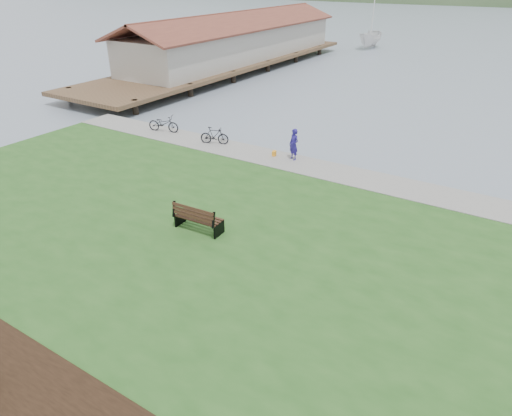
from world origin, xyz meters
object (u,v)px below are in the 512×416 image
Objects in this scene: park_bench at (197,218)px; bicycle_a at (163,124)px; person at (294,142)px; sailboat at (369,48)px.

park_bench is 0.96× the size of bicycle_a.
person is 0.98× the size of bicycle_a.
sailboat is (-10.52, 40.68, -1.35)m from person.
bicycle_a is (-9.03, 8.10, -0.05)m from park_bench.
person is at bearing 89.63° from park_bench.
person is at bearing -103.91° from bicycle_a.
bicycle_a is at bearing -87.64° from sailboat.
park_bench is 50.08m from sailboat.
person reaches higher than bicycle_a.
park_bench is at bearing -77.69° from sailboat.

